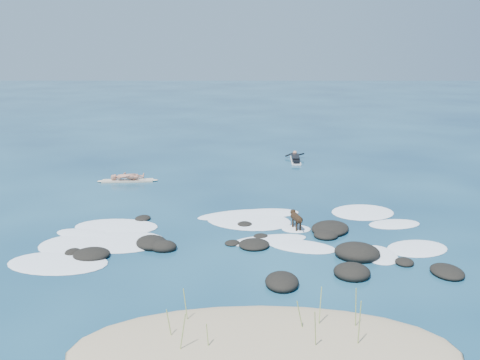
{
  "coord_description": "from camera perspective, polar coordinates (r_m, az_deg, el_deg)",
  "views": [
    {
      "loc": [
        -0.51,
        -18.9,
        6.82
      ],
      "look_at": [
        -0.59,
        4.0,
        0.9
      ],
      "focal_mm": 40.0,
      "sensor_mm": 36.0,
      "label": 1
    }
  ],
  "objects": [
    {
      "name": "dune_grass",
      "position": [
        12.7,
        3.8,
        -14.74
      ],
      "size": [
        4.48,
        1.49,
        1.22
      ],
      "color": "#95AD54",
      "rests_on": "ground"
    },
    {
      "name": "reef_rocks",
      "position": [
        17.99,
        4.67,
        -7.49
      ],
      "size": [
        12.74,
        6.95,
        0.56
      ],
      "color": "black",
      "rests_on": "ground"
    },
    {
      "name": "dog",
      "position": [
        20.08,
        6.01,
        -4.02
      ],
      "size": [
        0.47,
        1.1,
        0.71
      ],
      "rotation": [
        0.0,
        0.0,
        1.83
      ],
      "color": "black",
      "rests_on": "ground"
    },
    {
      "name": "ground",
      "position": [
        20.1,
        1.66,
        -5.35
      ],
      "size": [
        160.0,
        160.0,
        0.0
      ],
      "primitive_type": "plane",
      "color": "#0A2642",
      "rests_on": "ground"
    },
    {
      "name": "breaking_foam",
      "position": [
        19.76,
        -2.76,
        -5.69
      ],
      "size": [
        14.85,
        7.76,
        0.12
      ],
      "color": "white",
      "rests_on": "ground"
    },
    {
      "name": "standing_surfer_rig",
      "position": [
        27.38,
        -11.96,
        1.22
      ],
      "size": [
        3.05,
        0.75,
        1.73
      ],
      "rotation": [
        0.0,
        0.0,
        0.09
      ],
      "color": "beige",
      "rests_on": "ground"
    },
    {
      "name": "sand_dune",
      "position": [
        12.7,
        2.59,
        -18.0
      ],
      "size": [
        9.0,
        4.4,
        0.6
      ],
      "primitive_type": "ellipsoid",
      "color": "#9E8966",
      "rests_on": "ground"
    },
    {
      "name": "paddling_surfer_rig",
      "position": [
        31.71,
        5.94,
        2.28
      ],
      "size": [
        1.19,
        2.64,
        0.46
      ],
      "rotation": [
        0.0,
        0.0,
        1.53
      ],
      "color": "silver",
      "rests_on": "ground"
    }
  ]
}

